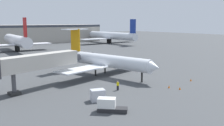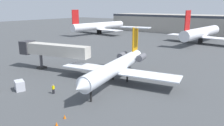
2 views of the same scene
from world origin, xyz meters
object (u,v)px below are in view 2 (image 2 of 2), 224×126
object	(u,v)px
traffic_cone_mid	(56,124)
parked_airliner_west_mid	(201,33)
jet_bridge	(50,50)
regional_jet	(118,66)
ground_crew_marshaller	(53,89)
parked_airliner_west_end	(99,26)
cargo_container_uld	(20,85)
traffic_cone_near	(65,117)

from	to	relation	value
traffic_cone_mid	parked_airliner_west_mid	bearing A→B (deg)	92.64
parked_airliner_west_mid	traffic_cone_mid	bearing A→B (deg)	-87.36
jet_bridge	regional_jet	bearing A→B (deg)	7.29
ground_crew_marshaller	parked_airliner_west_end	size ratio (longest dim) A/B	0.05
cargo_container_uld	jet_bridge	bearing A→B (deg)	117.50
regional_jet	traffic_cone_near	world-z (taller)	regional_jet
traffic_cone_near	parked_airliner_west_mid	distance (m)	75.78
cargo_container_uld	traffic_cone_near	distance (m)	14.73
ground_crew_marshaller	jet_bridge	bearing A→B (deg)	143.34
regional_jet	parked_airliner_west_end	bearing A→B (deg)	132.80
ground_crew_marshaller	parked_airliner_west_mid	bearing A→B (deg)	85.66
cargo_container_uld	parked_airliner_west_end	xyz separation A→B (m)	(-43.02, 73.48, 3.39)
jet_bridge	parked_airliner_west_mid	distance (m)	64.12
parked_airliner_west_mid	regional_jet	bearing A→B (deg)	-89.76
jet_bridge	parked_airliner_west_mid	size ratio (longest dim) A/B	0.57
regional_jet	cargo_container_uld	world-z (taller)	regional_jet
regional_jet	jet_bridge	size ratio (longest dim) A/B	1.45
regional_jet	traffic_cone_mid	xyz separation A→B (m)	(3.32, -18.26, -3.22)
parked_airliner_west_mid	ground_crew_marshaller	bearing A→B (deg)	-94.34
ground_crew_marshaller	cargo_container_uld	xyz separation A→B (m)	(-6.25, -2.63, 0.04)
jet_bridge	traffic_cone_mid	bearing A→B (deg)	-36.71
traffic_cone_near	traffic_cone_mid	xyz separation A→B (m)	(0.64, -1.92, 0.00)
cargo_container_uld	parked_airliner_west_end	size ratio (longest dim) A/B	0.07
ground_crew_marshaller	parked_airliner_west_mid	xyz separation A→B (m)	(5.38, 70.85, 3.53)
parked_airliner_west_end	ground_crew_marshaller	bearing A→B (deg)	-55.19
regional_jet	cargo_container_uld	size ratio (longest dim) A/B	10.65
regional_jet	parked_airliner_west_end	xyz separation A→B (m)	(-54.89, 59.29, 0.79)
cargo_container_uld	parked_airliner_west_mid	bearing A→B (deg)	81.00
ground_crew_marshaller	traffic_cone_mid	distance (m)	11.19
parked_airliner_west_mid	cargo_container_uld	bearing A→B (deg)	-99.00
jet_bridge	cargo_container_uld	distance (m)	13.99
regional_jet	ground_crew_marshaller	size ratio (longest dim) A/B	15.99
ground_crew_marshaller	cargo_container_uld	bearing A→B (deg)	-157.19
jet_bridge	traffic_cone_near	distance (m)	25.47
traffic_cone_mid	parked_airliner_west_end	world-z (taller)	parked_airliner_west_end
traffic_cone_near	regional_jet	bearing A→B (deg)	99.34
traffic_cone_mid	parked_airliner_west_end	distance (m)	97.05
cargo_container_uld	traffic_cone_mid	size ratio (longest dim) A/B	4.61
ground_crew_marshaller	traffic_cone_near	size ratio (longest dim) A/B	3.07
ground_crew_marshaller	parked_airliner_west_end	xyz separation A→B (m)	(-49.27, 70.85, 3.43)
traffic_cone_near	parked_airliner_west_end	world-z (taller)	parked_airliner_west_end
traffic_cone_near	ground_crew_marshaller	bearing A→B (deg)	150.15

